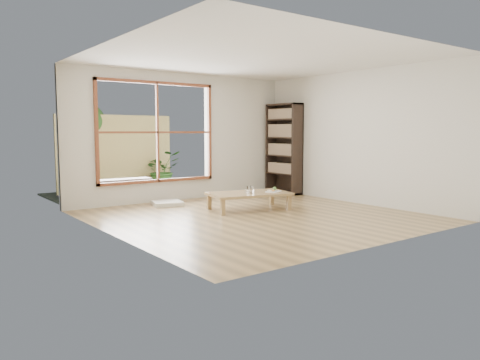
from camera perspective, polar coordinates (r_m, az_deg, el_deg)
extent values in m
plane|color=tan|center=(7.89, 2.02, -4.42)|extent=(5.00, 5.00, 0.00)
cube|color=#9A784A|center=(8.48, 1.09, -1.69)|extent=(1.58, 1.10, 0.04)
cube|color=#9A784A|center=(7.95, -2.12, -3.36)|extent=(0.09, 0.09, 0.27)
cube|color=#9A784A|center=(8.56, -3.78, -2.69)|extent=(0.09, 0.09, 0.27)
cube|color=#9A784A|center=(8.51, 5.98, -2.76)|extent=(0.09, 0.09, 0.27)
cube|color=#9A784A|center=(9.09, 3.89, -2.19)|extent=(0.09, 0.09, 0.27)
cube|color=white|center=(9.13, -8.88, -2.81)|extent=(0.66, 0.66, 0.08)
cube|color=black|center=(10.72, 5.37, 3.80)|extent=(0.33, 0.92, 2.04)
cylinder|color=silver|center=(8.36, 1.39, -1.16)|extent=(0.08, 0.08, 0.14)
cylinder|color=silver|center=(8.52, 1.51, -1.17)|extent=(0.07, 0.07, 0.10)
cylinder|color=silver|center=(8.66, 1.06, -1.04)|extent=(0.08, 0.08, 0.10)
cylinder|color=silver|center=(8.42, 0.82, -1.35)|extent=(0.06, 0.06, 0.07)
cube|color=white|center=(8.59, 4.07, -1.39)|extent=(0.33, 0.28, 0.02)
sphere|color=#49712D|center=(8.66, 4.24, -1.05)|extent=(0.07, 0.07, 0.07)
cube|color=orange|center=(8.54, 4.09, -1.30)|extent=(0.06, 0.05, 0.02)
cube|color=beige|center=(8.57, 3.59, -1.29)|extent=(0.07, 0.07, 0.02)
cylinder|color=silver|center=(8.57, 4.47, -1.32)|extent=(0.15, 0.07, 0.01)
cube|color=#322C24|center=(10.61, -12.69, -1.87)|extent=(2.80, 2.00, 0.05)
cube|color=black|center=(10.22, -14.16, -0.01)|extent=(1.24, 0.40, 0.05)
cube|color=black|center=(9.92, -16.95, -1.40)|extent=(0.06, 0.06, 0.34)
cube|color=black|center=(10.19, -17.43, -1.23)|extent=(0.06, 0.06, 0.34)
cube|color=black|center=(10.32, -10.87, -0.97)|extent=(0.06, 0.06, 0.34)
cube|color=black|center=(10.58, -11.48, -0.81)|extent=(0.06, 0.06, 0.34)
cube|color=tan|center=(11.45, -14.83, 3.17)|extent=(2.80, 0.06, 1.80)
imported|color=#306023|center=(11.49, -9.44, 1.23)|extent=(0.83, 0.72, 0.92)
imported|color=#306023|center=(10.82, -19.19, 0.61)|extent=(0.52, 0.44, 0.90)
cylinder|color=#4C3D2D|center=(11.50, -18.62, 2.56)|extent=(0.14, 0.14, 1.60)
sphere|color=#306023|center=(11.52, -18.19, 6.82)|extent=(0.84, 0.84, 0.84)
sphere|color=#306023|center=(11.51, -19.56, 5.77)|extent=(0.70, 0.70, 0.70)
sphere|color=#306023|center=(11.40, -18.50, 8.07)|extent=(0.64, 0.64, 0.64)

